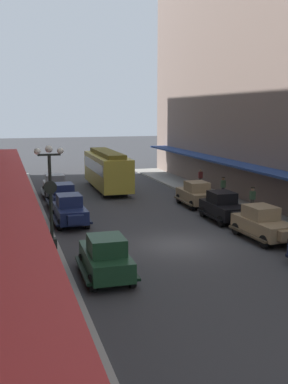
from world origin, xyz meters
name	(u,v)px	position (x,y,z in m)	size (l,w,h in m)	color
ground_plane	(177,245)	(0.00, 0.00, 0.00)	(200.00, 200.00, 0.00)	#38383A
sidewalk_left	(31,257)	(-7.50, 0.00, 0.07)	(3.00, 60.00, 0.15)	#99968E
parked_car_0	(63,195)	(-4.60, 11.01, 0.94)	(2.17, 4.27, 1.84)	#19234C
parked_car_1	(106,256)	(-4.63, -3.59, 0.94)	(2.22, 4.29, 1.84)	#193D23
parked_car_3	(196,193)	(4.89, 8.93, 0.94)	(2.22, 4.29, 1.84)	#997F5B
parked_car_4	(263,223)	(4.77, -0.43, 0.94)	(2.29, 4.31, 1.84)	#997F5B
parked_car_5	(70,209)	(-4.77, 6.09, 0.94)	(2.18, 4.28, 1.84)	#19234C
parked_car_6	(223,206)	(4.73, 4.17, 0.94)	(2.19, 4.28, 1.84)	black
parked_car_7	(55,185)	(-4.62, 15.84, 0.94)	(2.24, 4.29, 1.84)	slate
streetcar	(107,169)	(0.17, 17.65, 1.90)	(2.66, 9.64, 3.46)	gold
lamp_post_with_clock	(50,193)	(-6.40, 0.84, 2.99)	(1.42, 0.44, 5.16)	black
fire_hydrant	(226,202)	(6.35, 6.95, 0.56)	(0.24, 0.24, 0.82)	#B21E19
pedestrian_0	(223,187)	(7.89, 10.45, 1.01)	(0.36, 0.28, 1.67)	#2D2D33
pedestrian_2	(252,199)	(7.56, 5.41, 1.01)	(0.36, 0.28, 1.67)	#4C4238
pedestrian_3	(200,178)	(8.23, 15.58, 0.99)	(0.36, 0.24, 1.64)	#4C4238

